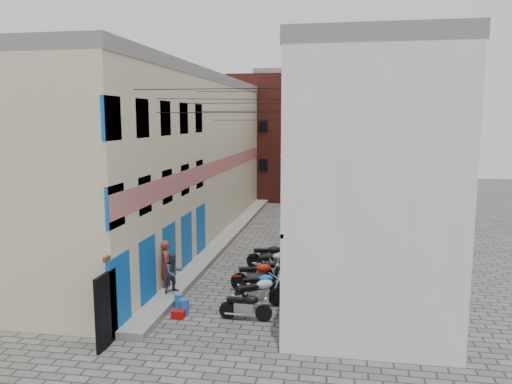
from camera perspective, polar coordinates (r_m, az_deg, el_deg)
The scene contains 21 objects.
ground at distance 15.35m, azimuth -7.03°, elevation -17.11°, with size 90.00×90.00×0.00m, color #504D4B.
plinth at distance 27.72m, azimuth -3.26°, elevation -5.10°, with size 0.90×26.00×0.25m, color slate.
building_left at distance 27.80m, azimuth -9.26°, elevation 3.98°, with size 5.10×27.00×9.00m.
building_right at distance 26.32m, azimuth 11.80°, elevation 3.68°, with size 5.94×26.00×9.00m.
building_far_brick_left at distance 41.71m, azimuth 1.48°, elevation 6.23°, with size 6.00×6.00×10.00m, color maroon.
building_far_brick_right at distance 43.32m, azimuth 8.45°, elevation 4.90°, with size 5.00×6.00×8.00m, color maroon.
building_far_concrete at distance 47.42m, azimuth 4.97°, elevation 7.07°, with size 8.00×5.00×11.00m, color slate.
far_shopfront at distance 39.02m, azimuth 3.76°, elevation 0.46°, with size 2.00×0.30×2.40m, color black.
overhead_wires at distance 21.28m, azimuth -1.30°, elevation 9.83°, with size 5.80×13.02×1.32m.
motorcycle_a at distance 16.83m, azimuth -1.20°, elevation -12.77°, with size 0.56×1.78×1.03m, color black, non-canonical shape.
motorcycle_b at distance 17.68m, azimuth 0.30°, elevation -11.31°, with size 0.69×2.18×1.26m, color #B5B5BA, non-canonical shape.
motorcycle_c at distance 18.69m, azimuth 0.51°, elevation -10.48°, with size 0.59×1.88×1.09m, color blue, non-canonical shape.
motorcycle_d at distance 19.65m, azimuth 0.18°, elevation -9.32°, with size 0.67×2.11×1.22m, color #A6140B, non-canonical shape.
motorcycle_e at distance 20.40m, azimuth 3.22°, elevation -8.85°, with size 0.60×1.90×1.10m, color black, non-canonical shape.
motorcycle_f at distance 21.48m, azimuth 2.06°, elevation -7.93°, with size 0.60×1.91×1.11m, color #A6A5AA, non-canonical shape.
motorcycle_g at distance 22.37m, azimuth 1.55°, elevation -7.15°, with size 0.65×2.06×1.19m, color black, non-canonical shape.
person_a at distance 19.35m, azimuth -10.19°, elevation -8.07°, with size 0.66×0.43×1.80m, color brown.
person_b at distance 18.77m, azimuth -9.42°, elevation -9.08°, with size 0.72×0.56×1.48m, color #313B4A.
water_jug_near at distance 17.52m, azimuth -8.22°, elevation -12.85°, with size 0.34×0.34×0.54m, color blue.
water_jug_far at distance 18.14m, azimuth -8.83°, elevation -12.17°, with size 0.32×0.32×0.50m, color blue.
red_crate at distance 17.31m, azimuth -8.87°, elevation -13.63°, with size 0.42×0.31×0.26m, color #9C0C0B.
Camera 1 is at (4.14, -13.23, 6.60)m, focal length 35.00 mm.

